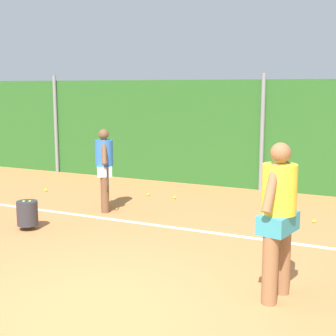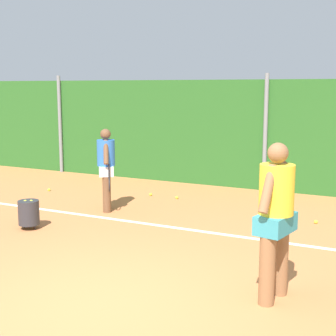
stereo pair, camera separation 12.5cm
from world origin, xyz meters
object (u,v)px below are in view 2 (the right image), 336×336
tennis_ball_5 (177,197)px  tennis_ball_3 (49,190)px  player_foreground_near (276,213)px  ball_hopper (29,212)px  player_midcourt (106,165)px  tennis_ball_6 (151,194)px  tennis_ball_2 (316,222)px

tennis_ball_5 → tennis_ball_3: bearing=-169.1°
player_foreground_near → tennis_ball_5: 5.33m
player_foreground_near → tennis_ball_5: (-3.19, 4.16, -0.99)m
player_foreground_near → tennis_ball_3: bearing=71.4°
ball_hopper → tennis_ball_3: (-1.74, 2.61, -0.26)m
player_midcourt → tennis_ball_5: 1.94m
player_foreground_near → tennis_ball_5: size_ratio=27.73×
player_foreground_near → tennis_ball_3: size_ratio=27.73×
player_midcourt → tennis_ball_6: bearing=140.1°
ball_hopper → tennis_ball_6: ball_hopper is taller
player_midcourt → ball_hopper: (-0.50, -1.69, -0.62)m
tennis_ball_3 → tennis_ball_6: 2.47m
player_foreground_near → player_midcourt: bearing=67.7°
player_midcourt → tennis_ball_3: player_midcourt is taller
ball_hopper → player_foreground_near: bearing=-11.9°
player_foreground_near → tennis_ball_3: 7.27m
player_foreground_near → ball_hopper: player_foreground_near is taller
ball_hopper → tennis_ball_2: size_ratio=7.78×
player_foreground_near → tennis_ball_6: size_ratio=27.73×
tennis_ball_2 → player_foreground_near: bearing=-88.3°
player_foreground_near → tennis_ball_3: (-6.25, 3.57, -0.99)m
player_foreground_near → tennis_ball_2: (-0.10, 3.48, -0.99)m
tennis_ball_2 → tennis_ball_6: 3.82m
player_foreground_near → tennis_ball_2: bearing=12.8°
tennis_ball_6 → tennis_ball_2: bearing=-10.5°
player_midcourt → tennis_ball_2: size_ratio=24.68×
player_midcourt → tennis_ball_2: (3.91, 0.84, -0.88)m
player_foreground_near → player_midcourt: player_foreground_near is taller
player_foreground_near → tennis_ball_2: 3.62m
ball_hopper → tennis_ball_5: bearing=67.5°
ball_hopper → tennis_ball_2: (4.41, 2.53, -0.26)m
tennis_ball_5 → player_foreground_near: bearing=-52.5°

